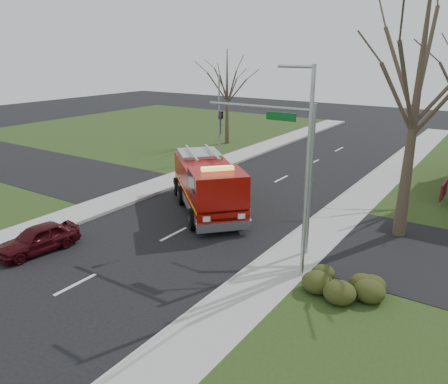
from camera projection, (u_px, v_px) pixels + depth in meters
The scene contains 13 objects.
ground at pixel (174, 234), 22.02m from camera, with size 120.00×120.00×0.00m, color black.
sidewalk_right at pixel (285, 265), 18.72m from camera, with size 2.40×80.00×0.15m, color #9B9A95.
sidewalk_left at pixel (91, 209), 25.29m from camera, with size 2.40×80.00×0.15m, color #9B9A95.
cross_street_left at pixel (1, 159), 37.03m from camera, with size 30.00×8.00×0.15m, color black.
health_center_sign at pixel (444, 190), 26.06m from camera, with size 0.12×2.00×1.40m.
hedge_corner at pixel (341, 283), 16.29m from camera, with size 2.80×2.00×0.90m, color #2D3312.
bare_tree_near at pixel (419, 84), 19.44m from camera, with size 6.00×6.00×12.00m.
bare_tree_left at pixel (227, 87), 41.40m from camera, with size 4.50×4.50×9.00m.
traffic_signal_mast at pixel (284, 150), 18.99m from camera, with size 5.29×0.18×6.80m.
streetlight_pole at pixel (306, 170), 16.44m from camera, with size 1.48×0.16×8.40m.
utility_pole_far at pixel (219, 119), 35.60m from camera, with size 0.14×0.14×7.00m, color gray.
fire_engine at pixel (208, 186), 24.91m from camera, with size 7.80×7.48×3.26m.
parked_car_maroon at pixel (38, 239), 19.98m from camera, with size 1.50×3.73×1.27m, color #3D090F.
Camera 1 is at (13.42, -15.43, 8.84)m, focal length 35.00 mm.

